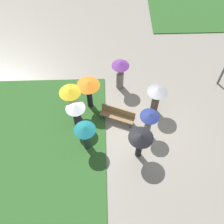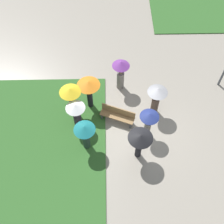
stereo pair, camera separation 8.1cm
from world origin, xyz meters
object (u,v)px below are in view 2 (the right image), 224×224
object	(u,v)px
crowd_person_white	(76,112)
crowd_person_yellow	(71,95)
crowd_person_teal	(85,133)
crowd_person_navy	(149,120)
crowd_person_purple	(121,71)
crowd_person_orange	(89,87)
crowd_person_grey	(157,97)
crowd_person_black	(140,140)
park_bench	(118,115)

from	to	relation	value
crowd_person_white	crowd_person_yellow	size ratio (longest dim) A/B	0.88
crowd_person_teal	crowd_person_yellow	size ratio (longest dim) A/B	0.91
crowd_person_navy	crowd_person_teal	bearing A→B (deg)	179.82
crowd_person_purple	crowd_person_orange	size ratio (longest dim) A/B	1.00
crowd_person_white	crowd_person_grey	distance (m)	3.96
crowd_person_yellow	crowd_person_black	size ratio (longest dim) A/B	1.07
crowd_person_white	crowd_person_purple	bearing A→B (deg)	18.77
crowd_person_black	crowd_person_teal	bearing A→B (deg)	-82.45
crowd_person_yellow	crowd_person_teal	bearing A→B (deg)	-88.99
crowd_person_white	crowd_person_orange	xyz separation A→B (m)	(0.59, 1.18, 0.35)
crowd_person_purple	crowd_person_yellow	xyz separation A→B (m)	(-2.46, -1.70, 0.21)
park_bench	crowd_person_white	size ratio (longest dim) A/B	1.00
park_bench	crowd_person_white	bearing A→B (deg)	-150.74
crowd_person_white	crowd_person_navy	distance (m)	3.43
crowd_person_navy	crowd_person_purple	bearing A→B (deg)	99.20
crowd_person_purple	crowd_person_black	world-z (taller)	crowd_person_purple
crowd_person_yellow	crowd_person_orange	xyz separation A→B (m)	(0.85, 0.43, 0.06)
crowd_person_purple	crowd_person_teal	size ratio (longest dim) A/B	1.08
park_bench	crowd_person_grey	xyz separation A→B (m)	(1.90, 0.50, 0.80)
crowd_person_purple	crowd_person_yellow	world-z (taller)	crowd_person_yellow
park_bench	crowd_person_white	xyz separation A→B (m)	(-1.98, -0.26, 0.73)
crowd_person_black	park_bench	bearing A→B (deg)	-136.13
park_bench	crowd_person_black	size ratio (longest dim) A/B	0.95
park_bench	crowd_person_orange	distance (m)	1.99
crowd_person_purple	crowd_person_navy	xyz separation A→B (m)	(1.19, -3.02, -0.01)
crowd_person_teal	crowd_person_orange	world-z (taller)	crowd_person_orange
crowd_person_navy	crowd_person_orange	size ratio (longest dim) A/B	0.91
park_bench	crowd_person_grey	world-z (taller)	crowd_person_grey
crowd_person_grey	crowd_person_purple	bearing A→B (deg)	-161.52
crowd_person_yellow	park_bench	bearing A→B (deg)	-31.71
crowd_person_black	crowd_person_orange	bearing A→B (deg)	-122.12
crowd_person_purple	crowd_person_orange	distance (m)	2.06
crowd_person_yellow	crowd_person_grey	bearing A→B (deg)	-19.33
crowd_person_black	crowd_person_purple	bearing A→B (deg)	-151.15
park_bench	crowd_person_yellow	xyz separation A→B (m)	(-2.24, 0.49, 1.02)
crowd_person_navy	crowd_person_black	bearing A→B (deg)	-126.29
crowd_person_purple	crowd_person_navy	distance (m)	3.25
crowd_person_grey	crowd_person_black	xyz separation A→B (m)	(-1.01, -2.47, 0.17)
crowd_person_navy	crowd_person_orange	xyz separation A→B (m)	(-2.79, 1.76, 0.28)
crowd_person_white	crowd_person_yellow	bearing A→B (deg)	79.81
park_bench	crowd_person_orange	size ratio (longest dim) A/B	0.90
crowd_person_teal	crowd_person_navy	world-z (taller)	crowd_person_teal
park_bench	crowd_person_navy	size ratio (longest dim) A/B	0.99
crowd_person_teal	crowd_person_yellow	bearing A→B (deg)	-105.11
park_bench	crowd_person_grey	bearing A→B (deg)	36.34
crowd_person_navy	crowd_person_black	xyz separation A→B (m)	(-0.51, -1.13, 0.17)
crowd_person_purple	crowd_person_grey	world-z (taller)	crowd_person_purple
crowd_person_white	crowd_person_grey	xyz separation A→B (m)	(3.88, 0.76, 0.07)
park_bench	crowd_person_yellow	world-z (taller)	crowd_person_yellow
crowd_person_purple	crowd_person_grey	xyz separation A→B (m)	(1.69, -1.69, -0.01)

